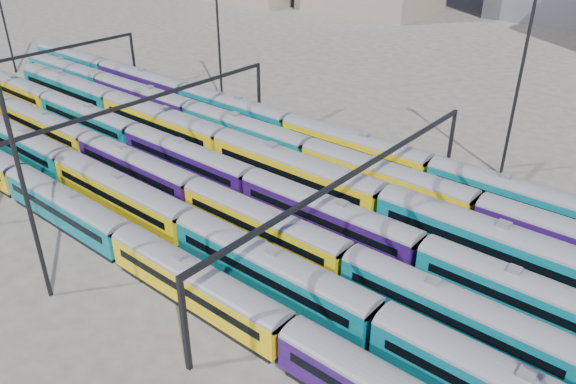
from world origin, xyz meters
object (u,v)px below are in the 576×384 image
Objects in this scene: rake_1 at (187,225)px; mast_2 at (12,140)px; rake_0 at (196,281)px; rake_2 at (193,190)px.

rake_1 is 4.76× the size of mast_2.
rake_2 reaches higher than rake_0.
rake_0 is 0.82× the size of rake_2.
rake_2 is at bearing 139.18° from rake_0.
rake_2 is (-11.58, 10.00, 0.04)m from rake_0.
rake_0 is 15.30m from rake_2.
rake_1 is 6.97m from rake_2.
mast_2 is (-3.61, -12.00, 11.34)m from rake_1.
rake_1 is at bearing 73.26° from mast_2.
rake_1 reaches higher than rake_2.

